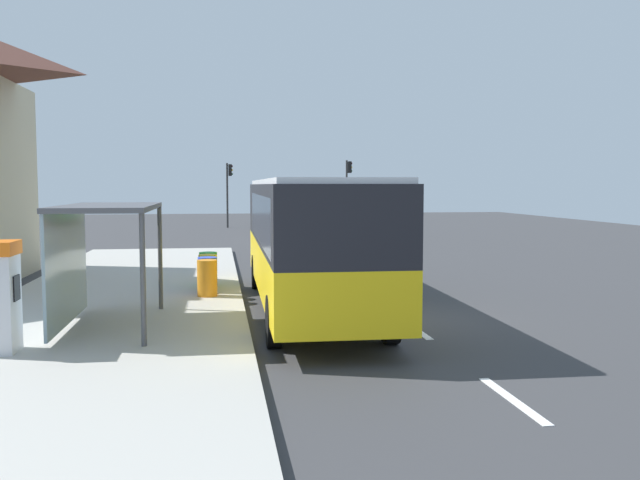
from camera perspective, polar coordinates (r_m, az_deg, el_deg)
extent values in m
cube|color=#38383A|center=(29.62, -0.80, -1.45)|extent=(56.00, 92.00, 0.04)
cube|color=#ADAAA3|center=(17.63, -16.49, -5.40)|extent=(6.20, 30.00, 0.18)
cube|color=silver|center=(10.55, 15.59, -12.56)|extent=(0.16, 2.20, 0.01)
cube|color=silver|center=(15.11, 7.80, -7.23)|extent=(0.16, 2.20, 0.01)
cube|color=silver|center=(19.88, 3.76, -4.35)|extent=(0.16, 2.20, 0.01)
cube|color=silver|center=(24.75, 1.31, -2.59)|extent=(0.16, 2.20, 0.01)
cube|color=silver|center=(29.65, -0.32, -1.40)|extent=(0.16, 2.20, 0.01)
cube|color=silver|center=(34.59, -1.49, -0.55)|extent=(0.16, 2.20, 0.01)
cube|color=silver|center=(39.54, -2.37, 0.09)|extent=(0.16, 2.20, 0.01)
cube|color=silver|center=(44.50, -3.05, 0.59)|extent=(0.16, 2.20, 0.01)
cube|color=yellow|center=(16.90, -0.86, -2.26)|extent=(2.64, 11.03, 1.15)
cube|color=black|center=(16.80, -0.86, 2.14)|extent=(2.64, 11.03, 1.45)
cube|color=silver|center=(16.78, -0.86, 4.79)|extent=(2.51, 10.81, 0.12)
cube|color=black|center=(22.22, -2.54, 2.54)|extent=(2.30, 0.15, 1.22)
cube|color=black|center=(16.20, -4.90, 1.78)|extent=(0.19, 8.58, 1.10)
cylinder|color=black|center=(20.74, -5.25, -2.61)|extent=(0.29, 1.00, 1.00)
cylinder|color=black|center=(20.96, 0.95, -2.52)|extent=(0.29, 1.00, 1.00)
cylinder|color=black|center=(13.25, -3.82, -6.69)|extent=(0.29, 1.00, 1.00)
cylinder|color=black|center=(13.58, 5.80, -6.43)|extent=(0.29, 1.00, 1.00)
cube|color=silver|center=(40.24, 0.31, 2.05)|extent=(2.10, 5.24, 1.96)
cube|color=black|center=(40.23, 0.31, 2.53)|extent=(2.10, 3.16, 0.44)
cylinder|color=black|center=(38.46, 2.03, 0.47)|extent=(0.23, 0.68, 0.68)
cylinder|color=black|center=(38.21, -0.63, 0.44)|extent=(0.23, 0.68, 0.68)
cylinder|color=black|center=(42.40, 1.15, 0.85)|extent=(0.23, 0.68, 0.68)
cylinder|color=black|center=(42.17, -1.27, 0.83)|extent=(0.23, 0.68, 0.68)
cube|color=#195933|center=(56.57, -2.13, 2.06)|extent=(1.89, 4.43, 0.60)
cube|color=black|center=(56.75, -2.16, 2.67)|extent=(1.63, 2.41, 0.60)
cylinder|color=black|center=(55.22, -1.08, 1.69)|extent=(0.21, 0.64, 0.64)
cylinder|color=black|center=(55.00, -2.77, 1.67)|extent=(0.21, 0.64, 0.64)
cylinder|color=black|center=(58.18, -1.52, 1.83)|extent=(0.21, 0.64, 0.64)
cylinder|color=black|center=(57.98, -3.12, 1.82)|extent=(0.21, 0.64, 0.64)
cube|color=#A51919|center=(45.14, -0.52, 1.43)|extent=(1.91, 4.44, 0.60)
cube|color=black|center=(44.91, -0.49, 2.18)|extent=(1.64, 2.41, 0.60)
cylinder|color=black|center=(46.56, -1.73, 1.15)|extent=(0.22, 0.64, 0.64)
cylinder|color=black|center=(46.74, 0.27, 1.17)|extent=(0.22, 0.64, 0.64)
cylinder|color=black|center=(43.58, -1.36, 0.92)|extent=(0.22, 0.64, 0.64)
cylinder|color=black|center=(43.77, 0.77, 0.94)|extent=(0.22, 0.64, 0.64)
cube|color=black|center=(13.11, -23.72, -3.63)|extent=(0.03, 0.36, 0.44)
cylinder|color=orange|center=(18.32, -9.27, -3.11)|extent=(0.52, 0.52, 0.95)
cylinder|color=blue|center=(19.02, -9.25, -2.83)|extent=(0.52, 0.52, 0.95)
cylinder|color=yellow|center=(19.71, -9.22, -2.57)|extent=(0.52, 0.52, 0.95)
cylinder|color=green|center=(20.41, -9.19, -2.33)|extent=(0.52, 0.52, 0.95)
cylinder|color=#2D2D2D|center=(50.44, 2.21, 3.82)|extent=(0.14, 0.14, 4.87)
cube|color=black|center=(50.49, 2.46, 6.01)|extent=(0.24, 0.28, 0.84)
sphere|color=#360606|center=(50.52, 2.59, 6.33)|extent=(0.16, 0.16, 0.16)
sphere|color=#F2B20C|center=(50.51, 2.59, 6.01)|extent=(0.16, 0.16, 0.16)
sphere|color=black|center=(50.51, 2.59, 5.69)|extent=(0.16, 0.16, 0.16)
cylinder|color=#2D2D2D|center=(50.38, -7.64, 3.65)|extent=(0.14, 0.14, 4.65)
cube|color=black|center=(50.39, -7.41, 5.73)|extent=(0.24, 0.28, 0.84)
sphere|color=#360606|center=(50.40, -7.28, 6.05)|extent=(0.16, 0.16, 0.16)
sphere|color=#F2B20C|center=(50.39, -7.28, 5.73)|extent=(0.16, 0.16, 0.16)
sphere|color=black|center=(50.38, -7.27, 5.42)|extent=(0.16, 0.16, 0.16)
cube|color=#4C4C51|center=(14.69, -17.01, 2.59)|extent=(1.80, 4.00, 0.10)
cube|color=#8CA5B2|center=(14.93, -20.14, -2.08)|extent=(0.06, 3.80, 2.30)
cylinder|color=#4C4C51|center=(12.80, -14.38, -3.14)|extent=(0.10, 0.10, 2.44)
cylinder|color=#4C4C51|center=(16.56, -13.03, -1.39)|extent=(0.10, 0.10, 2.44)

